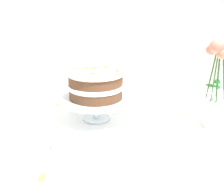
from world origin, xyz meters
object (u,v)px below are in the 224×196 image
at_px(layer_cake, 96,83).
at_px(teacup, 63,144).
at_px(dining_table, 123,152).
at_px(cake_stand, 96,101).
at_px(flower_vase, 216,87).

distance_m(layer_cake, teacup, 0.30).
distance_m(dining_table, cake_stand, 0.23).
xyz_separation_m(dining_table, flower_vase, (0.35, 0.05, 0.25)).
bearing_deg(flower_vase, teacup, -162.05).
bearing_deg(teacup, dining_table, 32.74).
bearing_deg(flower_vase, dining_table, -172.33).
height_order(layer_cake, flower_vase, flower_vase).
bearing_deg(flower_vase, cake_stand, 172.14).
distance_m(dining_table, flower_vase, 0.43).
bearing_deg(cake_stand, teacup, -112.77).
height_order(cake_stand, teacup, cake_stand).
height_order(cake_stand, layer_cake, layer_cake).
xyz_separation_m(dining_table, teacup, (-0.21, -0.13, 0.11)).
xyz_separation_m(dining_table, cake_stand, (-0.11, 0.11, 0.17)).
relative_size(cake_stand, flower_vase, 0.84).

